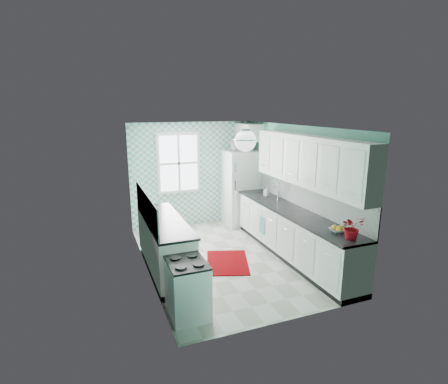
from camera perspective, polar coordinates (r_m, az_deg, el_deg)
name	(u,v)px	position (r m, az deg, el deg)	size (l,w,h in m)	color
floor	(226,258)	(6.87, 0.38, -10.76)	(3.00, 4.40, 0.02)	beige
ceiling	(227,126)	(6.26, 0.41, 10.72)	(3.00, 4.40, 0.02)	white
wall_back	(193,174)	(8.50, -5.14, 2.89)	(3.00, 0.02, 2.50)	#62B19A
wall_front	(290,235)	(4.57, 10.80, -6.88)	(3.00, 0.02, 2.50)	#62B19A
wall_left	(144,203)	(6.08, -12.96, -1.79)	(0.02, 4.40, 2.50)	#62B19A
wall_right	(296,188)	(7.14, 11.73, 0.57)	(0.02, 4.40, 2.50)	#62B19A
accent_wall	(193,175)	(8.48, -5.10, 2.86)	(3.00, 0.01, 2.50)	#6AB3AA
window	(179,163)	(8.31, -7.41, 4.68)	(1.04, 0.05, 1.44)	white
backsplash_right	(307,196)	(6.82, 13.37, -0.61)	(0.02, 3.60, 0.51)	white
backsplash_left	(146,207)	(6.02, -12.61, -2.45)	(0.02, 2.15, 0.51)	white
upper_cabinets_right	(308,161)	(6.43, 13.60, 4.95)	(0.33, 3.20, 0.90)	white
upper_cabinet_fridge	(249,132)	(8.47, 4.04, 9.70)	(0.40, 0.74, 0.40)	white
ceiling_light	(245,141)	(5.54, 3.51, 8.37)	(0.34, 0.34, 0.35)	silver
base_cabinets_right	(292,235)	(6.88, 11.04, -6.86)	(0.60, 3.60, 0.90)	white
countertop_right	(292,211)	(6.72, 11.11, -3.12)	(0.63, 3.60, 0.04)	black
base_cabinets_left	(165,246)	(6.31, -9.65, -8.72)	(0.60, 2.15, 0.90)	white
countertop_left	(165,221)	(6.15, -9.69, -4.65)	(0.63, 2.15, 0.04)	black
fridge	(241,188)	(8.58, 2.77, 0.73)	(0.79, 0.79, 1.82)	silver
stove	(187,287)	(5.02, -5.98, -15.24)	(0.52, 0.65, 0.78)	silver
sink	(271,200)	(7.43, 7.75, -1.28)	(0.49, 0.41, 0.53)	silver
rug	(227,262)	(6.67, 0.54, -11.40)	(0.75, 1.08, 0.02)	#790700
dish_towel	(263,225)	(7.23, 6.31, -5.41)	(0.02, 0.24, 0.36)	teal
fruit_bowl	(337,230)	(5.75, 18.03, -5.96)	(0.23, 0.23, 0.06)	white
potted_plant	(352,227)	(5.48, 20.23, -5.44)	(0.32, 0.28, 0.36)	#A71716
soap_bottle	(266,191)	(7.69, 6.94, 0.12)	(0.09, 0.10, 0.21)	#A2BCC6
microwave	(241,145)	(8.41, 2.86, 7.65)	(0.46, 0.31, 0.26)	silver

